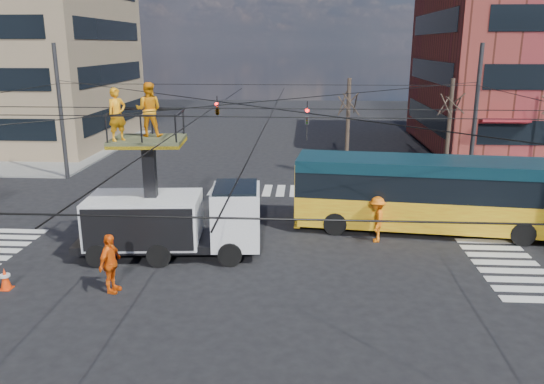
{
  "coord_description": "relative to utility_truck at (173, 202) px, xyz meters",
  "views": [
    {
      "loc": [
        2.42,
        -18.56,
        7.9
      ],
      "look_at": [
        1.15,
        1.81,
        2.21
      ],
      "focal_mm": 35.0,
      "sensor_mm": 36.0,
      "label": 1
    }
  ],
  "objects": [
    {
      "name": "sidewalk_nw",
      "position": [
        -18.44,
        20.54,
        -2.06
      ],
      "size": [
        18.0,
        18.0,
        0.12
      ],
      "primitive_type": "cube",
      "color": "slate",
      "rests_on": "ground"
    },
    {
      "name": "city_bus",
      "position": [
        10.51,
        3.35,
        -0.39
      ],
      "size": [
        11.91,
        3.82,
        3.2
      ],
      "rotation": [
        0.0,
        0.0,
        -0.11
      ],
      "color": "orange",
      "rests_on": "ground"
    },
    {
      "name": "overhead_network",
      "position": [
        2.49,
        -0.05,
        2.17
      ],
      "size": [
        24.24,
        24.24,
        8.0
      ],
      "color": "#2D2D30",
      "rests_on": "ground"
    },
    {
      "name": "flagger",
      "position": [
        8.0,
        1.91,
        -1.16
      ],
      "size": [
        0.82,
        1.3,
        1.92
      ],
      "primitive_type": "imported",
      "rotation": [
        0.0,
        0.0,
        -1.66
      ],
      "color": "orange",
      "rests_on": "ground"
    },
    {
      "name": "traffic_cone",
      "position": [
        -4.92,
        -3.37,
        -1.74
      ],
      "size": [
        0.36,
        0.36,
        0.75
      ],
      "primitive_type": "cone",
      "color": "#FF3A0A",
      "rests_on": "ground"
    },
    {
      "name": "utility_truck",
      "position": [
        0.0,
        0.0,
        0.0
      ],
      "size": [
        7.17,
        3.11,
        6.58
      ],
      "rotation": [
        0.0,
        0.0,
        0.08
      ],
      "color": "black",
      "rests_on": "ground"
    },
    {
      "name": "tree_a",
      "position": [
        7.56,
        13.04,
        2.51
      ],
      "size": [
        2.0,
        2.0,
        6.0
      ],
      "color": "#382B21",
      "rests_on": "ground"
    },
    {
      "name": "worker_ground",
      "position": [
        -1.29,
        -3.36,
        -1.11
      ],
      "size": [
        0.7,
        1.25,
        2.01
      ],
      "primitive_type": "imported",
      "rotation": [
        0.0,
        0.0,
        1.38
      ],
      "color": "#FF6510",
      "rests_on": "ground"
    },
    {
      "name": "ground",
      "position": [
        2.56,
        -0.46,
        -2.12
      ],
      "size": [
        120.0,
        120.0,
        0.0
      ],
      "primitive_type": "plane",
      "color": "black",
      "rests_on": "ground"
    },
    {
      "name": "tree_b",
      "position": [
        13.56,
        13.04,
        2.51
      ],
      "size": [
        2.0,
        2.0,
        6.0
      ],
      "color": "#382B21",
      "rests_on": "ground"
    },
    {
      "name": "crosswalks",
      "position": [
        2.56,
        -0.46,
        -2.11
      ],
      "size": [
        22.4,
        22.4,
        0.02
      ],
      "primitive_type": null,
      "color": "silver",
      "rests_on": "ground"
    }
  ]
}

